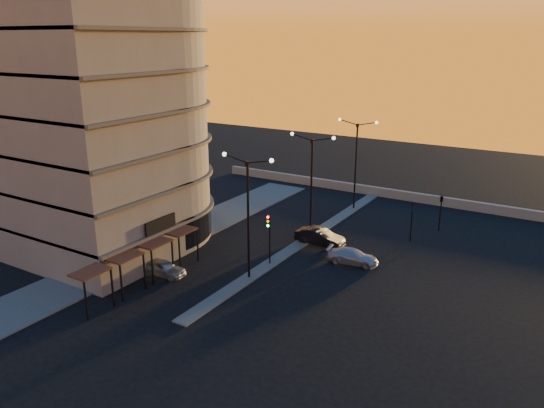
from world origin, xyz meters
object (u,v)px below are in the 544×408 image
(car_hatchback, at_px, (163,268))
(car_wagon, at_px, (352,256))
(streetlamp_mid, at_px, (312,178))
(traffic_light_main, at_px, (269,231))
(car_sedan, at_px, (320,237))

(car_hatchback, xyz_separation_m, car_wagon, (11.47, 9.66, -0.03))
(streetlamp_mid, relative_size, car_wagon, 2.31)
(traffic_light_main, bearing_deg, car_wagon, 34.41)
(streetlamp_mid, distance_m, car_sedan, 5.20)
(car_hatchback, bearing_deg, car_sedan, -37.68)
(streetlamp_mid, relative_size, traffic_light_main, 2.24)
(streetlamp_mid, xyz_separation_m, traffic_light_main, (0.00, -7.13, -2.70))
(car_sedan, bearing_deg, car_wagon, -116.54)
(car_hatchback, relative_size, car_wagon, 0.89)
(streetlamp_mid, bearing_deg, car_wagon, -30.90)
(streetlamp_mid, relative_size, car_hatchback, 2.60)
(car_hatchback, height_order, car_sedan, car_sedan)
(car_hatchback, distance_m, car_sedan, 14.03)
(traffic_light_main, height_order, car_hatchback, traffic_light_main)
(streetlamp_mid, bearing_deg, traffic_light_main, -90.00)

